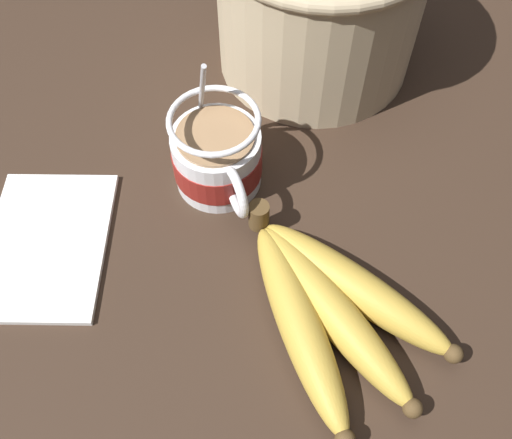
# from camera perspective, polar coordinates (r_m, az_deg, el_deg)

# --- Properties ---
(table) EXTENTS (1.19, 1.19, 0.03)m
(table) POSITION_cam_1_polar(r_m,az_deg,el_deg) (0.60, -4.67, 0.85)
(table) COLOR #332319
(table) RESTS_ON ground
(coffee_mug) EXTENTS (0.14, 0.09, 0.14)m
(coffee_mug) POSITION_cam_1_polar(r_m,az_deg,el_deg) (0.57, -3.87, 6.22)
(coffee_mug) COLOR silver
(coffee_mug) RESTS_ON table
(banana_bunch) EXTENTS (0.23, 0.15, 0.04)m
(banana_bunch) POSITION_cam_1_polar(r_m,az_deg,el_deg) (0.51, 7.29, -8.61)
(banana_bunch) COLOR #4C381E
(banana_bunch) RESTS_ON table
(napkin) EXTENTS (0.20, 0.17, 0.01)m
(napkin) POSITION_cam_1_polar(r_m,az_deg,el_deg) (0.59, -20.18, -2.33)
(napkin) COLOR white
(napkin) RESTS_ON table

